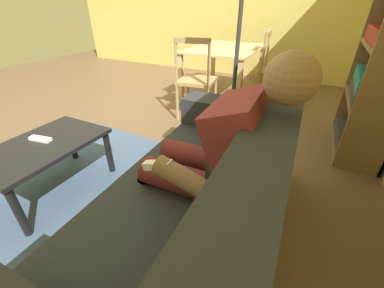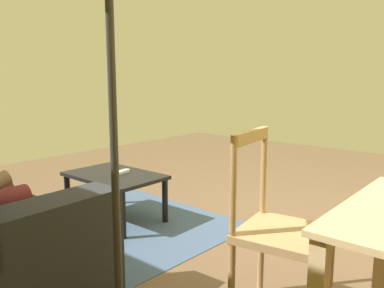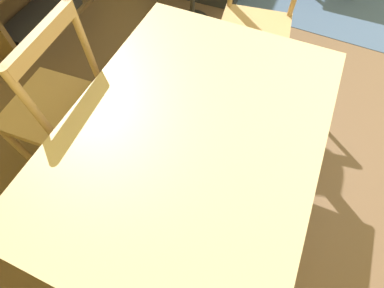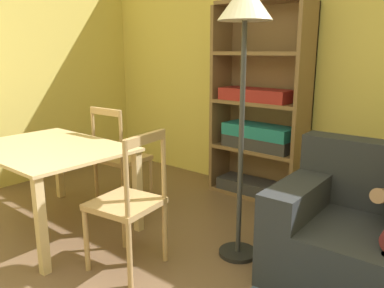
% 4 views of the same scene
% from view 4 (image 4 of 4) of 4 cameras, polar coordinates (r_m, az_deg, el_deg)
% --- Properties ---
extents(wall_back, '(6.05, 0.12, 2.58)m').
position_cam_4_polar(wall_back, '(3.82, 21.46, 9.94)').
color(wall_back, '#DBC660').
rests_on(wall_back, ground_plane).
extents(bookshelf, '(0.96, 0.36, 1.94)m').
position_cam_4_polar(bookshelf, '(3.94, 9.90, 3.78)').
color(bookshelf, brown).
rests_on(bookshelf, ground_plane).
extents(dining_table, '(1.29, 0.95, 0.71)m').
position_cam_4_polar(dining_table, '(3.39, -20.35, -1.96)').
color(dining_table, '#D1B27F').
rests_on(dining_table, ground_plane).
extents(dining_chair_near_wall, '(0.45, 0.45, 0.96)m').
position_cam_4_polar(dining_chair_near_wall, '(3.83, -10.49, -1.98)').
color(dining_chair_near_wall, tan).
rests_on(dining_chair_near_wall, ground_plane).
extents(dining_chair_facing_couch, '(0.48, 0.48, 0.97)m').
position_cam_4_polar(dining_chair_facing_couch, '(2.67, -9.35, -8.64)').
color(dining_chair_facing_couch, tan).
rests_on(dining_chair_facing_couch, ground_plane).
extents(floor_lamp, '(0.36, 0.36, 1.90)m').
position_cam_4_polar(floor_lamp, '(2.62, 7.76, 16.42)').
color(floor_lamp, black).
rests_on(floor_lamp, ground_plane).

